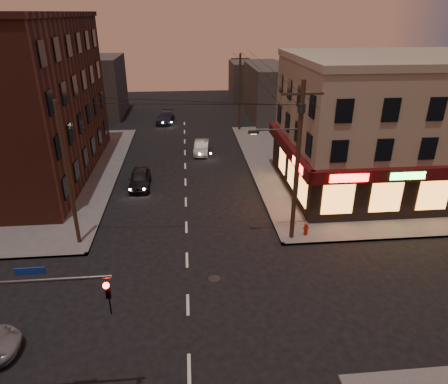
{
  "coord_description": "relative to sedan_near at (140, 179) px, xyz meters",
  "views": [
    {
      "loc": [
        0.3,
        -16.12,
        13.52
      ],
      "look_at": [
        2.47,
        6.57,
        3.2
      ],
      "focal_mm": 32.0,
      "sensor_mm": 36.0,
      "label": 1
    }
  ],
  "objects": [
    {
      "name": "fire_hydrant",
      "position": [
        11.6,
        -9.4,
        -0.1
      ],
      "size": [
        0.38,
        0.38,
        0.86
      ],
      "rotation": [
        0.0,
        0.0,
        -0.09
      ],
      "color": "maroon",
      "rests_on": "sidewalk_ne"
    },
    {
      "name": "sedan_mid",
      "position": [
        5.56,
        8.21,
        -0.04
      ],
      "size": [
        1.93,
        4.27,
        1.36
      ],
      "primitive_type": "imported",
      "rotation": [
        0.0,
        0.0,
        -0.12
      ],
      "color": "gray",
      "rests_on": "ground"
    },
    {
      "name": "sidewalk_ne",
      "position": [
        21.8,
        3.6,
        -0.64
      ],
      "size": [
        24.0,
        28.0,
        0.15
      ],
      "primitive_type": "cube",
      "color": "#514F4C",
      "rests_on": "ground"
    },
    {
      "name": "brick_apartment",
      "position": [
        -10.7,
        3.6,
        5.93
      ],
      "size": [
        12.0,
        20.0,
        13.0
      ],
      "primitive_type": "cube",
      "color": "#4E2319",
      "rests_on": "sidewalk_nw"
    },
    {
      "name": "traffic_signal",
      "position": [
        -1.77,
        -21.0,
        3.44
      ],
      "size": [
        4.49,
        0.32,
        6.47
      ],
      "color": "#333538",
      "rests_on": "ground"
    },
    {
      "name": "bg_building_ne_a",
      "position": [
        17.8,
        22.6,
        2.78
      ],
      "size": [
        10.0,
        12.0,
        7.0
      ],
      "primitive_type": "cube",
      "color": "#3F3D3A",
      "rests_on": "ground"
    },
    {
      "name": "sedan_near",
      "position": [
        0.0,
        0.0,
        0.0
      ],
      "size": [
        1.8,
        4.27,
        1.44
      ],
      "primitive_type": "imported",
      "rotation": [
        0.0,
        0.0,
        0.02
      ],
      "color": "black",
      "rests_on": "ground"
    },
    {
      "name": "utility_pole_main",
      "position": [
        10.48,
        -9.6,
        5.04
      ],
      "size": [
        4.2,
        0.44,
        10.0
      ],
      "color": "#382619",
      "rests_on": "sidewalk_ne"
    },
    {
      "name": "pizza_building",
      "position": [
        19.73,
        -1.97,
        4.63
      ],
      "size": [
        15.85,
        12.85,
        10.5
      ],
      "color": "gray",
      "rests_on": "sidewalk_ne"
    },
    {
      "name": "sedan_far",
      "position": [
        1.31,
        21.28,
        -0.03
      ],
      "size": [
        2.57,
        5.0,
        1.39
      ],
      "primitive_type": "imported",
      "rotation": [
        0.0,
        0.0,
        -0.13
      ],
      "color": "#1A1D34",
      "rests_on": "ground"
    },
    {
      "name": "utility_pole_west",
      "position": [
        -3.0,
        -8.9,
        3.93
      ],
      "size": [
        0.24,
        0.24,
        9.0
      ],
      "primitive_type": "cylinder",
      "color": "#382619",
      "rests_on": "sidewalk_nw"
    },
    {
      "name": "bg_building_ne_b",
      "position": [
        15.8,
        36.6,
        2.28
      ],
      "size": [
        8.0,
        8.0,
        6.0
      ],
      "primitive_type": "cube",
      "color": "#3F3D3A",
      "rests_on": "ground"
    },
    {
      "name": "ground",
      "position": [
        3.8,
        -15.4,
        -0.72
      ],
      "size": [
        120.0,
        120.0,
        0.0
      ],
      "primitive_type": "plane",
      "color": "black",
      "rests_on": "ground"
    },
    {
      "name": "utility_pole_far",
      "position": [
        10.6,
        16.6,
        3.93
      ],
      "size": [
        0.26,
        0.26,
        9.0
      ],
      "primitive_type": "cylinder",
      "color": "#382619",
      "rests_on": "sidewalk_ne"
    },
    {
      "name": "bg_building_nw",
      "position": [
        -9.2,
        26.6,
        3.28
      ],
      "size": [
        9.0,
        10.0,
        8.0
      ],
      "primitive_type": "cube",
      "color": "#3F3D3A",
      "rests_on": "ground"
    }
  ]
}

